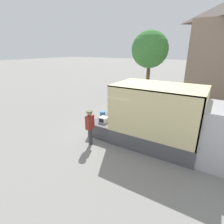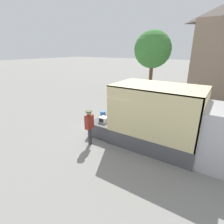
{
  "view_description": "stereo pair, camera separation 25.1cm",
  "coord_description": "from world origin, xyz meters",
  "px_view_note": "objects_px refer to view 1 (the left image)",
  "views": [
    {
      "loc": [
        4.38,
        -7.93,
        4.61
      ],
      "look_at": [
        -0.38,
        -0.2,
        1.34
      ],
      "focal_mm": 28.0,
      "sensor_mm": 36.0,
      "label": 1
    },
    {
      "loc": [
        4.6,
        -7.8,
        4.61
      ],
      "look_at": [
        -0.38,
        -0.2,
        1.34
      ],
      "focal_mm": 28.0,
      "sensor_mm": 36.0,
      "label": 2
    }
  ],
  "objects_px": {
    "box_truck": "(193,134)",
    "portable_generator": "(115,112)",
    "microwave": "(104,120)",
    "street_tree": "(150,50)",
    "worker_person": "(90,124)",
    "orange_bucket": "(103,114)"
  },
  "relations": [
    {
      "from": "portable_generator",
      "to": "orange_bucket",
      "type": "bearing_deg",
      "value": -129.32
    },
    {
      "from": "microwave",
      "to": "orange_bucket",
      "type": "relative_size",
      "value": 1.22
    },
    {
      "from": "box_truck",
      "to": "orange_bucket",
      "type": "xyz_separation_m",
      "value": [
        -4.97,
        0.01,
        -0.04
      ]
    },
    {
      "from": "orange_bucket",
      "to": "street_tree",
      "type": "bearing_deg",
      "value": 95.37
    },
    {
      "from": "orange_bucket",
      "to": "box_truck",
      "type": "bearing_deg",
      "value": -0.09
    },
    {
      "from": "box_truck",
      "to": "orange_bucket",
      "type": "height_order",
      "value": "box_truck"
    },
    {
      "from": "microwave",
      "to": "box_truck",
      "type": "bearing_deg",
      "value": 7.08
    },
    {
      "from": "worker_person",
      "to": "orange_bucket",
      "type": "bearing_deg",
      "value": 104.96
    },
    {
      "from": "street_tree",
      "to": "worker_person",
      "type": "bearing_deg",
      "value": -83.11
    },
    {
      "from": "worker_person",
      "to": "street_tree",
      "type": "height_order",
      "value": "street_tree"
    },
    {
      "from": "microwave",
      "to": "street_tree",
      "type": "height_order",
      "value": "street_tree"
    },
    {
      "from": "box_truck",
      "to": "portable_generator",
      "type": "relative_size",
      "value": 10.17
    },
    {
      "from": "orange_bucket",
      "to": "worker_person",
      "type": "bearing_deg",
      "value": -75.04
    },
    {
      "from": "portable_generator",
      "to": "orange_bucket",
      "type": "height_order",
      "value": "portable_generator"
    },
    {
      "from": "box_truck",
      "to": "portable_generator",
      "type": "bearing_deg",
      "value": 172.4
    },
    {
      "from": "portable_generator",
      "to": "worker_person",
      "type": "height_order",
      "value": "worker_person"
    },
    {
      "from": "portable_generator",
      "to": "orange_bucket",
      "type": "distance_m",
      "value": 0.77
    },
    {
      "from": "orange_bucket",
      "to": "street_tree",
      "type": "height_order",
      "value": "street_tree"
    },
    {
      "from": "box_truck",
      "to": "portable_generator",
      "type": "xyz_separation_m",
      "value": [
        -4.49,
        0.6,
        0.0
      ]
    },
    {
      "from": "worker_person",
      "to": "box_truck",
      "type": "bearing_deg",
      "value": 21.64
    },
    {
      "from": "box_truck",
      "to": "street_tree",
      "type": "distance_m",
      "value": 11.92
    },
    {
      "from": "box_truck",
      "to": "microwave",
      "type": "height_order",
      "value": "box_truck"
    }
  ]
}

